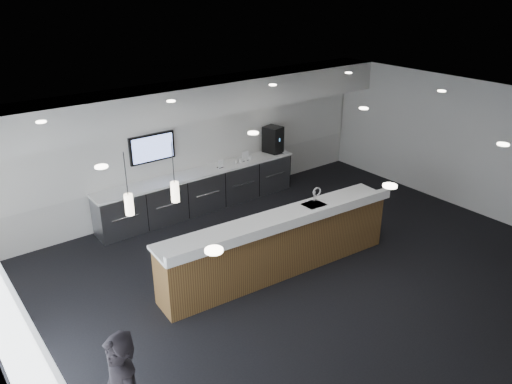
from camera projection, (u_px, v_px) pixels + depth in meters
ground at (306, 277)px, 9.16m from camera, size 10.00×10.00×0.00m
ceiling at (313, 118)px, 7.95m from camera, size 10.00×8.00×0.02m
back_wall at (190, 145)px, 11.47m from camera, size 10.00×0.02×3.00m
right_wall at (471, 147)px, 11.33m from camera, size 0.02×8.00×3.00m
soffit_bulkhead at (198, 99)px, 10.68m from camera, size 10.00×0.90×0.70m
alcove_panel at (191, 141)px, 11.41m from camera, size 9.80×0.06×1.40m
back_credenza at (201, 190)px, 11.62m from camera, size 5.06×0.66×0.95m
wall_tv at (152, 148)px, 10.79m from camera, size 1.05×0.08×0.62m
pendant_left at (158, 181)px, 7.50m from camera, size 0.12×0.12×0.30m
pendant_right at (113, 192)px, 7.12m from camera, size 0.12×0.12×0.30m
ceiling_can_lights at (313, 120)px, 7.97m from camera, size 7.00×5.00×0.02m
service_counter at (279, 244)px, 9.11m from camera, size 4.76×1.12×1.49m
coffee_machine at (273, 139)px, 12.55m from camera, size 0.46×0.54×0.66m
info_sign_left at (221, 164)px, 11.60m from camera, size 0.15×0.04×0.20m
info_sign_right at (245, 156)px, 12.02m from camera, size 0.18×0.02×0.24m
cup_0 at (250, 158)px, 12.12m from camera, size 0.10×0.10×0.09m
cup_1 at (245, 159)px, 12.05m from camera, size 0.13×0.13×0.09m
cup_2 at (241, 160)px, 11.97m from camera, size 0.12×0.12×0.09m
cup_3 at (236, 162)px, 11.89m from camera, size 0.12×0.12×0.09m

